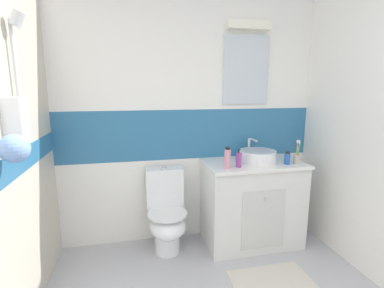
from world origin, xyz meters
TOP-DOWN VIEW (x-y plane):
  - wall_back_tiled at (0.01, 2.45)m, footprint 3.20×0.20m
  - vanity_cabinet at (0.57, 2.13)m, footprint 0.96×0.57m
  - sink_basin at (0.61, 2.13)m, footprint 0.36×0.40m
  - toilet at (-0.29, 2.16)m, footprint 0.37×0.50m
  - toothbrush_cup at (0.95, 1.98)m, footprint 0.06×0.06m
  - soap_dispenser at (0.36, 1.98)m, footprint 0.05×0.05m
  - lotion_bottle_short at (0.85, 1.98)m, footprint 0.05×0.05m
  - shampoo_bottle_tall at (0.24, 1.96)m, footprint 0.06×0.06m
  - bath_mat at (0.49, 1.50)m, footprint 0.66×0.39m

SIDE VIEW (x-z plane):
  - bath_mat at x=0.49m, z-range 0.00..0.01m
  - toilet at x=-0.29m, z-range -0.03..0.78m
  - vanity_cabinet at x=0.57m, z-range 0.00..0.85m
  - lotion_bottle_short at x=0.85m, z-range 0.85..0.97m
  - sink_basin at x=0.61m, z-range 0.81..1.02m
  - toothbrush_cup at x=0.95m, z-range 0.80..1.03m
  - soap_dispenser at x=0.36m, z-range 0.83..1.00m
  - shampoo_bottle_tall at x=0.24m, z-range 0.85..1.04m
  - wall_back_tiled at x=0.01m, z-range 0.01..2.51m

